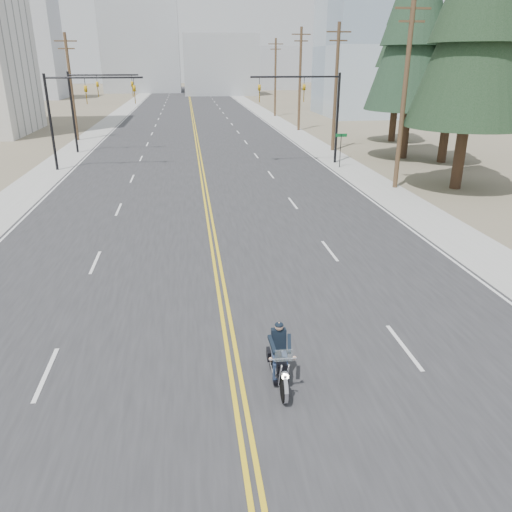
{
  "coord_description": "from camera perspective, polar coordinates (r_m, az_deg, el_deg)",
  "views": [
    {
      "loc": [
        -0.96,
        -7.88,
        7.78
      ],
      "look_at": [
        1.16,
        7.81,
        1.6
      ],
      "focal_mm": 35.0,
      "sensor_mm": 36.0,
      "label": 1
    }
  ],
  "objects": [
    {
      "name": "motorcyclist",
      "position": [
        12.92,
        2.78,
        -11.34
      ],
      "size": [
        0.96,
        2.1,
        1.62
      ],
      "primitive_type": null,
      "rotation": [
        0.0,
        0.0,
        3.11
      ],
      "color": "black",
      "rests_on": "ground"
    },
    {
      "name": "traffic_mast_far",
      "position": [
        48.68,
        -18.39,
        16.88
      ],
      "size": [
        6.1,
        0.26,
        7.0
      ],
      "color": "black",
      "rests_on": "ground"
    },
    {
      "name": "utility_pole_d",
      "position": [
        62.37,
        5.05,
        19.6
      ],
      "size": [
        2.2,
        0.3,
        11.5
      ],
      "color": "brown",
      "rests_on": "ground"
    },
    {
      "name": "traffic_mast_right",
      "position": [
        41.19,
        6.56,
        17.23
      ],
      "size": [
        7.1,
        0.26,
        7.0
      ],
      "color": "black",
      "rests_on": "ground"
    },
    {
      "name": "haze_bldg_c",
      "position": [
        124.79,
        12.31,
        21.43
      ],
      "size": [
        16.0,
        12.0,
        18.0
      ],
      "primitive_type": "cube",
      "color": "#B7BCC6",
      "rests_on": "ground"
    },
    {
      "name": "utility_pole_e",
      "position": [
        79.06,
        2.23,
        19.82
      ],
      "size": [
        2.2,
        0.3,
        11.0
      ],
      "color": "brown",
      "rests_on": "ground"
    },
    {
      "name": "road",
      "position": [
        78.27,
        -7.23,
        15.46
      ],
      "size": [
        20.0,
        200.0,
        0.01
      ],
      "primitive_type": "cube",
      "color": "#303033",
      "rests_on": "ground"
    },
    {
      "name": "haze_bldg_b",
      "position": [
        133.18,
        -4.13,
        20.93
      ],
      "size": [
        18.0,
        14.0,
        14.0
      ],
      "primitive_type": "cube",
      "color": "#ADB2B7",
      "rests_on": "ground"
    },
    {
      "name": "haze_bldg_d",
      "position": [
        148.38,
        -13.01,
        22.84
      ],
      "size": [
        20.0,
        15.0,
        26.0
      ],
      "primitive_type": "cube",
      "color": "#ADB2B7",
      "rests_on": "ground"
    },
    {
      "name": "glass_building",
      "position": [
        84.59,
        16.46,
        22.03
      ],
      "size": [
        24.0,
        16.0,
        20.0
      ],
      "primitive_type": "cube",
      "color": "#9EB5CC",
      "rests_on": "ground"
    },
    {
      "name": "sidewalk_right",
      "position": [
        79.25,
        1.43,
        15.68
      ],
      "size": [
        3.0,
        200.0,
        0.01
      ],
      "primitive_type": "cube",
      "color": "#A5A5A0",
      "rests_on": "ground"
    },
    {
      "name": "sidewalk_left",
      "position": [
        78.97,
        -15.89,
        14.9
      ],
      "size": [
        3.0,
        200.0,
        0.01
      ],
      "primitive_type": "cube",
      "color": "#A5A5A0",
      "rests_on": "ground"
    },
    {
      "name": "conifer_tall",
      "position": [
        45.38,
        18.03,
        25.23
      ],
      "size": [
        7.28,
        7.28,
        20.21
      ],
      "rotation": [
        0.0,
        0.0,
        0.23
      ],
      "color": "#382619",
      "rests_on": "ground"
    },
    {
      "name": "conifer_far",
      "position": [
        54.98,
        16.2,
        22.22
      ],
      "size": [
        6.1,
        6.1,
        16.34
      ],
      "rotation": [
        0.0,
        0.0,
        -0.32
      ],
      "color": "#382619",
      "rests_on": "ground"
    },
    {
      "name": "traffic_mast_left",
      "position": [
        40.77,
        -19.84,
        16.13
      ],
      "size": [
        7.1,
        0.26,
        7.0
      ],
      "color": "black",
      "rests_on": "ground"
    },
    {
      "name": "utility_pole_b",
      "position": [
        33.73,
        16.61,
        17.44
      ],
      "size": [
        2.2,
        0.3,
        11.5
      ],
      "color": "brown",
      "rests_on": "ground"
    },
    {
      "name": "utility_pole_c",
      "position": [
        47.85,
        9.11,
        18.62
      ],
      "size": [
        2.2,
        0.3,
        11.0
      ],
      "color": "brown",
      "rests_on": "ground"
    },
    {
      "name": "conifer_mid",
      "position": [
        44.18,
        21.94,
        21.25
      ],
      "size": [
        5.76,
        5.76,
        15.35
      ],
      "rotation": [
        0.0,
        0.0,
        -0.02
      ],
      "color": "#382619",
      "rests_on": "ground"
    },
    {
      "name": "haze_bldg_e",
      "position": [
        160.01,
        1.74,
        20.67
      ],
      "size": [
        14.0,
        14.0,
        12.0
      ],
      "primitive_type": "cube",
      "color": "#B7BCC6",
      "rests_on": "ground"
    },
    {
      "name": "street_sign",
      "position": [
        40.11,
        9.66,
        12.46
      ],
      "size": [
        0.9,
        0.06,
        2.62
      ],
      "color": "black",
      "rests_on": "ground"
    },
    {
      "name": "ground_plane",
      "position": [
        11.11,
        -0.59,
        -23.11
      ],
      "size": [
        400.0,
        400.0,
        0.0
      ],
      "primitive_type": "plane",
      "color": "#776D56",
      "rests_on": "ground"
    },
    {
      "name": "haze_bldg_a",
      "position": [
        127.54,
        -24.94,
        20.95
      ],
      "size": [
        14.0,
        12.0,
        22.0
      ],
      "primitive_type": "cube",
      "color": "#B7BCC6",
      "rests_on": "ground"
    },
    {
      "name": "utility_pole_left",
      "position": [
        57.1,
        -20.38,
        17.77
      ],
      "size": [
        2.2,
        0.3,
        10.5
      ],
      "color": "brown",
      "rests_on": "ground"
    }
  ]
}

